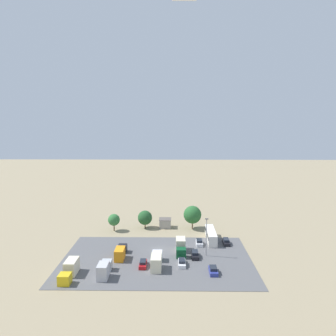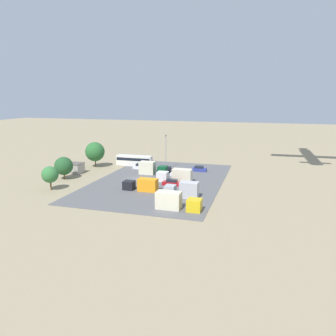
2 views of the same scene
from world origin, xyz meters
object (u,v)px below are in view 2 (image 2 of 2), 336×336
Objects in this scene: parked_car_1 at (172,183)px; parked_car_2 at (179,174)px; parked_car_0 at (199,169)px; bus at (134,160)px; parked_car_3 at (166,170)px; parked_truck_4 at (152,169)px; shed_building at (76,168)px; parked_car_5 at (147,162)px; parked_car_4 at (140,167)px; parked_truck_2 at (177,176)px; parked_truck_3 at (176,202)px; parked_truck_0 at (184,190)px; parked_truck_1 at (142,185)px.

parked_car_2 reaches higher than parked_car_1.
parked_car_0 is 8.33m from parked_car_2.
bus is 2.50× the size of parked_car_1.
bus is at bearing -118.68° from parked_car_2.
parked_car_2 is 0.96× the size of parked_car_3.
parked_car_1 is 0.95× the size of parked_car_3.
parked_car_0 is at bearing 121.67° from parked_truck_4.
parked_truck_4 is at bearing 140.50° from parked_car_3.
shed_building is at bearing -77.28° from parked_truck_4.
shed_building is 21.38m from parked_truck_4.
shed_building is at bearing 140.99° from parked_car_5.
bus is 2.75× the size of parked_car_4.
parked_car_4 is at bearing 42.07° from bus.
parked_truck_2 is 1.02× the size of parked_truck_3.
parked_truck_3 is (19.70, 5.13, -0.03)m from parked_truck_2.
bus is at bearing 49.01° from parked_truck_2.
parked_truck_0 reaches higher than parked_truck_1.
bus is 2.40× the size of parked_car_5.
parked_truck_3 is at bearing 18.30° from parked_car_1.
parked_car_1 is at bearing -157.23° from parked_car_3.
parked_car_4 is 0.51× the size of parked_truck_1.
parked_truck_2 reaches higher than bus.
bus is 25.52m from parked_car_1.
parked_car_5 is (-17.99, 14.57, -0.74)m from shed_building.
parked_truck_0 is at bearing 17.65° from parked_car_2.
parked_car_4 is (-1.83, -8.49, -0.04)m from parked_car_3.
parked_car_4 is 0.87× the size of parked_car_5.
parked_truck_1 is at bearing 77.98° from parked_truck_0.
parked_truck_1 is at bearing -179.04° from parked_car_3.
parked_car_0 is 17.48m from parked_car_4.
parked_truck_2 is at bearing -29.48° from parked_truck_1.
shed_building is 23.17m from parked_car_5.
parked_truck_2 is at bearing -129.12° from parked_car_4.
parked_truck_2 is (9.78, 5.79, 0.86)m from parked_car_3.
parked_car_2 is at bearing 150.49° from parked_car_0.
parked_car_4 is 7.85m from parked_car_5.
parked_car_0 is 14.01m from parked_truck_4.
parked_car_3 is 4.80m from parked_truck_4.
parked_car_1 is at bearing 42.89° from bus.
parked_car_2 is at bearing -126.61° from parked_car_3.
parked_car_0 is at bearing -20.31° from parked_truck_1.
parked_car_3 is at bearing 25.98° from parked_truck_0.
parked_truck_4 is (13.28, 6.28, 0.94)m from parked_car_5.
bus is 1.46× the size of parked_truck_4.
parked_car_3 is 0.62× the size of parked_truck_4.
shed_building is at bearing 109.29° from parked_car_3.
parked_truck_0 is at bearing -154.02° from parked_car_3.
parked_car_4 is at bearing 123.52° from shed_building.
shed_building is 26.61m from parked_truck_1.
parked_truck_3 is at bearing -133.41° from parked_truck_1.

